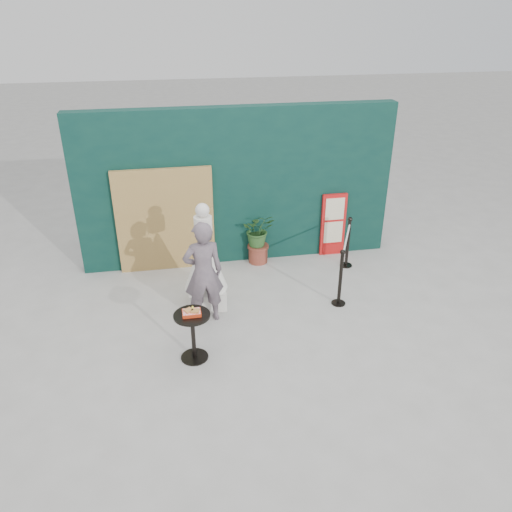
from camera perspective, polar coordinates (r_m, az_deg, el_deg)
ground at (r=7.54m, az=1.69°, el=-10.91°), size 60.00×60.00×0.00m
back_wall at (r=9.57m, az=-2.14°, el=7.90°), size 6.00×0.30×3.00m
bamboo_fence at (r=9.47m, az=-10.33°, el=4.00°), size 1.80×0.08×2.00m
woman at (r=7.83m, az=-6.04°, el=-1.91°), size 0.66×0.47×1.72m
menu_board at (r=10.14m, az=8.81°, el=3.55°), size 0.50×0.07×1.30m
statue at (r=8.29m, az=-5.83°, el=-1.05°), size 0.72×0.72×1.84m
cafe_table at (r=7.19m, az=-7.24°, el=-8.32°), size 0.52×0.52×0.75m
food_basket at (r=7.03m, az=-7.36°, el=-6.38°), size 0.26×0.19×0.11m
planter at (r=9.71m, az=0.24°, el=2.53°), size 0.62×0.53×1.05m
stanchion_barrier at (r=9.12m, az=10.07°, el=-0.40°), size 0.84×1.54×1.03m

